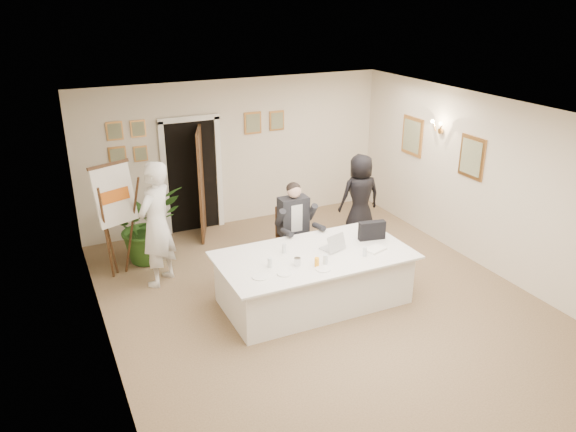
# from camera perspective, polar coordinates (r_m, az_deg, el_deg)

# --- Properties ---
(floor) EXTENTS (7.00, 7.00, 0.00)m
(floor) POSITION_cam_1_polar(r_m,az_deg,el_deg) (8.44, 3.36, -8.63)
(floor) COLOR brown
(floor) RESTS_ON ground
(ceiling) EXTENTS (6.00, 7.00, 0.02)m
(ceiling) POSITION_cam_1_polar(r_m,az_deg,el_deg) (7.42, 3.83, 10.33)
(ceiling) COLOR white
(ceiling) RESTS_ON wall_back
(wall_back) EXTENTS (6.00, 0.10, 2.80)m
(wall_back) POSITION_cam_1_polar(r_m,az_deg,el_deg) (10.86, -5.30, 6.41)
(wall_back) COLOR beige
(wall_back) RESTS_ON floor
(wall_front) EXTENTS (6.00, 0.10, 2.80)m
(wall_front) POSITION_cam_1_polar(r_m,az_deg,el_deg) (5.38, 22.07, -12.33)
(wall_front) COLOR beige
(wall_front) RESTS_ON floor
(wall_left) EXTENTS (0.10, 7.00, 2.80)m
(wall_left) POSITION_cam_1_polar(r_m,az_deg,el_deg) (7.01, -18.58, -3.62)
(wall_left) COLOR beige
(wall_left) RESTS_ON floor
(wall_right) EXTENTS (0.10, 7.00, 2.80)m
(wall_right) POSITION_cam_1_polar(r_m,az_deg,el_deg) (9.56, 19.62, 3.04)
(wall_right) COLOR beige
(wall_right) RESTS_ON floor
(doorway) EXTENTS (1.14, 0.86, 2.20)m
(doorway) POSITION_cam_1_polar(r_m,az_deg,el_deg) (10.55, -9.40, 3.71)
(doorway) COLOR black
(doorway) RESTS_ON floor
(pictures_back_wall) EXTENTS (3.40, 0.06, 0.80)m
(pictures_back_wall) POSITION_cam_1_polar(r_m,az_deg,el_deg) (10.49, -9.47, 8.19)
(pictures_back_wall) COLOR #C18442
(pictures_back_wall) RESTS_ON wall_back
(pictures_right_wall) EXTENTS (0.06, 2.20, 0.80)m
(pictures_right_wall) POSITION_cam_1_polar(r_m,az_deg,el_deg) (10.28, 15.15, 6.88)
(pictures_right_wall) COLOR #C18442
(pictures_right_wall) RESTS_ON wall_right
(wall_sconce) EXTENTS (0.20, 0.30, 0.24)m
(wall_sconce) POSITION_cam_1_polar(r_m,az_deg,el_deg) (10.16, 15.04, 8.75)
(wall_sconce) COLOR #BA823B
(wall_sconce) RESTS_ON wall_right
(conference_table) EXTENTS (2.79, 1.48, 0.78)m
(conference_table) POSITION_cam_1_polar(r_m,az_deg,el_deg) (8.24, 2.63, -6.29)
(conference_table) COLOR silver
(conference_table) RESTS_ON floor
(seated_man) EXTENTS (0.79, 0.82, 1.51)m
(seated_man) POSITION_cam_1_polar(r_m,az_deg,el_deg) (9.04, 0.69, -1.08)
(seated_man) COLOR black
(seated_man) RESTS_ON floor
(flip_chart) EXTENTS (0.67, 0.52, 1.86)m
(flip_chart) POSITION_cam_1_polar(r_m,az_deg,el_deg) (9.17, -17.18, -1.04)
(flip_chart) COLOR #311A0F
(flip_chart) RESTS_ON floor
(standing_man) EXTENTS (0.85, 0.84, 1.98)m
(standing_man) POSITION_cam_1_polar(r_m,az_deg,el_deg) (8.75, -13.23, -0.82)
(standing_man) COLOR silver
(standing_man) RESTS_ON floor
(standing_woman) EXTENTS (0.81, 0.57, 1.58)m
(standing_woman) POSITION_cam_1_polar(r_m,az_deg,el_deg) (10.36, 7.32, 2.00)
(standing_woman) COLOR black
(standing_woman) RESTS_ON floor
(potted_palm) EXTENTS (1.47, 1.39, 1.30)m
(potted_palm) POSITION_cam_1_polar(r_m,az_deg,el_deg) (9.70, -14.23, -0.80)
(potted_palm) COLOR #2B561C
(potted_palm) RESTS_ON floor
(laptop) EXTENTS (0.43, 0.44, 0.28)m
(laptop) POSITION_cam_1_polar(r_m,az_deg,el_deg) (8.21, 4.53, -2.39)
(laptop) COLOR #B7BABC
(laptop) RESTS_ON conference_table
(laptop_bag) EXTENTS (0.42, 0.18, 0.29)m
(laptop_bag) POSITION_cam_1_polar(r_m,az_deg,el_deg) (8.58, 8.52, -1.46)
(laptop_bag) COLOR black
(laptop_bag) RESTS_ON conference_table
(paper_stack) EXTENTS (0.35, 0.29, 0.03)m
(paper_stack) POSITION_cam_1_polar(r_m,az_deg,el_deg) (8.27, 8.84, -3.34)
(paper_stack) COLOR white
(paper_stack) RESTS_ON conference_table
(plate_left) EXTENTS (0.28, 0.28, 0.01)m
(plate_left) POSITION_cam_1_polar(r_m,az_deg,el_deg) (7.44, -2.85, -6.20)
(plate_left) COLOR white
(plate_left) RESTS_ON conference_table
(plate_mid) EXTENTS (0.21, 0.21, 0.01)m
(plate_mid) POSITION_cam_1_polar(r_m,az_deg,el_deg) (7.51, -0.37, -5.87)
(plate_mid) COLOR white
(plate_mid) RESTS_ON conference_table
(plate_near) EXTENTS (0.26, 0.26, 0.01)m
(plate_near) POSITION_cam_1_polar(r_m,az_deg,el_deg) (7.65, 3.57, -5.39)
(plate_near) COLOR white
(plate_near) RESTS_ON conference_table
(glass_a) EXTENTS (0.08, 0.08, 0.14)m
(glass_a) POSITION_cam_1_polar(r_m,az_deg,el_deg) (7.67, -1.85, -4.75)
(glass_a) COLOR silver
(glass_a) RESTS_ON conference_table
(glass_b) EXTENTS (0.07, 0.07, 0.14)m
(glass_b) POSITION_cam_1_polar(r_m,az_deg,el_deg) (7.77, 3.84, -4.42)
(glass_b) COLOR silver
(glass_b) RESTS_ON conference_table
(glass_c) EXTENTS (0.07, 0.07, 0.14)m
(glass_c) POSITION_cam_1_polar(r_m,az_deg,el_deg) (8.05, 7.80, -3.58)
(glass_c) COLOR silver
(glass_c) RESTS_ON conference_table
(glass_d) EXTENTS (0.08, 0.08, 0.14)m
(glass_d) POSITION_cam_1_polar(r_m,az_deg,el_deg) (8.08, -0.39, -3.28)
(glass_d) COLOR silver
(glass_d) RESTS_ON conference_table
(oj_glass) EXTENTS (0.08, 0.08, 0.13)m
(oj_glass) POSITION_cam_1_polar(r_m,az_deg,el_deg) (7.70, 2.94, -4.70)
(oj_glass) COLOR #FDA115
(oj_glass) RESTS_ON conference_table
(steel_jug) EXTENTS (0.12, 0.12, 0.11)m
(steel_jug) POSITION_cam_1_polar(r_m,az_deg,el_deg) (7.72, 0.96, -4.66)
(steel_jug) COLOR silver
(steel_jug) RESTS_ON conference_table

